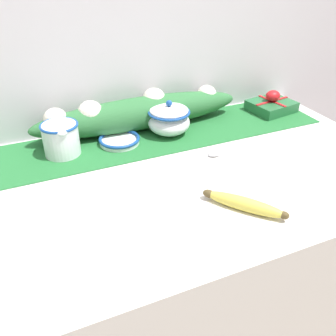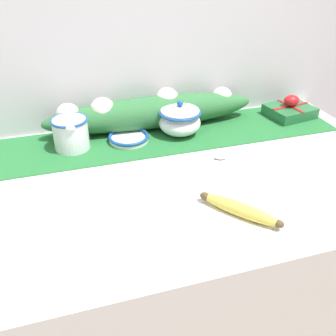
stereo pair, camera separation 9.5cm
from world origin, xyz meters
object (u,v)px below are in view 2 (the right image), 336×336
at_px(cream_pitcher, 71,132).
at_px(spoon, 218,157).
at_px(banana, 240,209).
at_px(gift_box, 290,110).
at_px(sugar_bowl, 180,119).
at_px(small_dish, 129,138).

xyz_separation_m(cream_pitcher, spoon, (0.40, -0.19, -0.05)).
bearing_deg(spoon, banana, -100.21).
distance_m(banana, gift_box, 0.62).
bearing_deg(sugar_bowl, spoon, -73.16).
bearing_deg(sugar_bowl, gift_box, 2.93).
distance_m(sugar_bowl, gift_box, 0.42).
xyz_separation_m(banana, spoon, (0.06, 0.25, -0.01)).
xyz_separation_m(sugar_bowl, gift_box, (0.42, 0.02, -0.03)).
relative_size(spoon, gift_box, 0.92).
relative_size(small_dish, spoon, 0.82).
relative_size(sugar_bowl, gift_box, 0.80).
height_order(sugar_bowl, banana, sugar_bowl).
bearing_deg(spoon, cream_pitcher, 157.22).
bearing_deg(cream_pitcher, sugar_bowl, -0.17).
height_order(cream_pitcher, banana, cream_pitcher).
bearing_deg(sugar_bowl, cream_pitcher, 179.83).
relative_size(sugar_bowl, spoon, 0.87).
relative_size(sugar_bowl, banana, 0.77).
xyz_separation_m(spoon, gift_box, (0.37, 0.21, 0.02)).
xyz_separation_m(small_dish, spoon, (0.22, -0.18, -0.01)).
distance_m(spoon, gift_box, 0.42).
relative_size(cream_pitcher, gift_box, 0.75).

